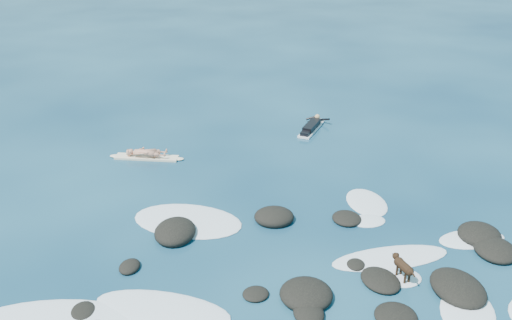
{
  "coord_description": "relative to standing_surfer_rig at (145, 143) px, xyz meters",
  "views": [
    {
      "loc": [
        -2.02,
        -14.04,
        9.36
      ],
      "look_at": [
        -0.96,
        4.0,
        0.9
      ],
      "focal_mm": 40.0,
      "sensor_mm": 36.0,
      "label": 1
    }
  ],
  "objects": [
    {
      "name": "ground",
      "position": [
        5.09,
        -6.31,
        -0.66
      ],
      "size": [
        160.0,
        160.0,
        0.0
      ],
      "primitive_type": "plane",
      "color": "#0A2642",
      "rests_on": "ground"
    },
    {
      "name": "reef_rocks",
      "position": [
        6.51,
        -7.49,
        -0.56
      ],
      "size": [
        12.33,
        7.63,
        0.55
      ],
      "color": "black",
      "rests_on": "ground"
    },
    {
      "name": "standing_surfer_rig",
      "position": [
        0.0,
        0.0,
        0.0
      ],
      "size": [
        2.96,
        0.9,
        1.68
      ],
      "rotation": [
        0.0,
        0.0,
        -0.16
      ],
      "color": "#F7E6C6",
      "rests_on": "ground"
    },
    {
      "name": "dog",
      "position": [
        7.68,
        -8.14,
        -0.23
      ],
      "size": [
        0.47,
        0.99,
        0.65
      ],
      "rotation": [
        0.0,
        0.0,
        1.91
      ],
      "color": "black",
      "rests_on": "ground"
    },
    {
      "name": "paddling_surfer_rig",
      "position": [
        6.86,
        2.59,
        -0.51
      ],
      "size": [
        1.64,
        2.42,
        0.44
      ],
      "rotation": [
        0.0,
        0.0,
        1.11
      ],
      "color": "white",
      "rests_on": "ground"
    },
    {
      "name": "breaking_foam",
      "position": [
        4.68,
        -7.49,
        -0.65
      ],
      "size": [
        15.4,
        8.02,
        0.12
      ],
      "color": "white",
      "rests_on": "ground"
    }
  ]
}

